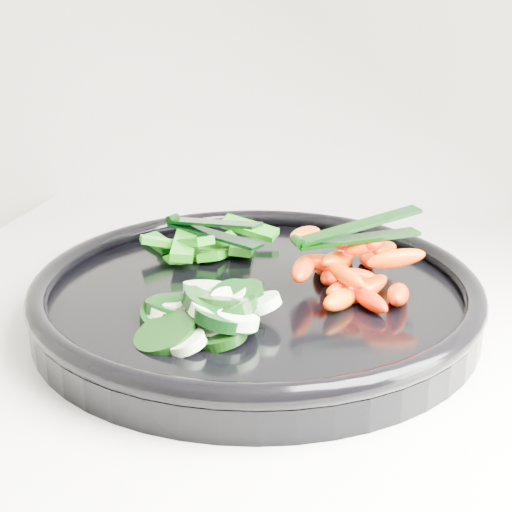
# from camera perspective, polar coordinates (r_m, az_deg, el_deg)

# --- Properties ---
(veggie_tray) EXTENTS (0.44, 0.44, 0.04)m
(veggie_tray) POSITION_cam_1_polar(r_m,az_deg,el_deg) (0.60, 0.00, -3.09)
(veggie_tray) COLOR black
(veggie_tray) RESTS_ON counter
(cucumber_pile) EXTENTS (0.12, 0.12, 0.04)m
(cucumber_pile) POSITION_cam_1_polar(r_m,az_deg,el_deg) (0.54, -4.39, -4.48)
(cucumber_pile) COLOR black
(cucumber_pile) RESTS_ON veggie_tray
(carrot_pile) EXTENTS (0.12, 0.15, 0.05)m
(carrot_pile) POSITION_cam_1_polar(r_m,az_deg,el_deg) (0.60, 7.60, -1.15)
(carrot_pile) COLOR #F83500
(carrot_pile) RESTS_ON veggie_tray
(pepper_pile) EXTENTS (0.14, 0.11, 0.04)m
(pepper_pile) POSITION_cam_1_polar(r_m,az_deg,el_deg) (0.68, -4.35, 0.79)
(pepper_pile) COLOR #176509
(pepper_pile) RESTS_ON veggie_tray
(tong_carrot) EXTENTS (0.10, 0.07, 0.02)m
(tong_carrot) POSITION_cam_1_polar(r_m,az_deg,el_deg) (0.59, 7.93, 1.87)
(tong_carrot) COLOR black
(tong_carrot) RESTS_ON carrot_pile
(tong_pepper) EXTENTS (0.11, 0.07, 0.02)m
(tong_pepper) POSITION_cam_1_polar(r_m,az_deg,el_deg) (0.67, -3.66, 2.25)
(tong_pepper) COLOR black
(tong_pepper) RESTS_ON pepper_pile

